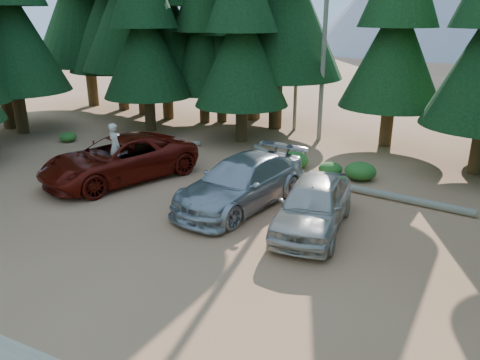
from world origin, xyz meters
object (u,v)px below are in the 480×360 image
at_px(red_pickup, 119,159).
at_px(log_right, 409,200).
at_px(silver_minivan_right, 313,205).
at_px(silver_minivan_center, 241,182).
at_px(frisbee_player, 115,146).
at_px(log_left, 166,143).
at_px(log_mid, 273,157).

distance_m(red_pickup, log_right, 11.55).
bearing_deg(silver_minivan_right, silver_minivan_center, 159.62).
bearing_deg(silver_minivan_center, frisbee_player, -167.29).
xyz_separation_m(red_pickup, silver_minivan_center, (5.75, -0.22, -0.04)).
bearing_deg(log_left, silver_minivan_right, -55.36).
relative_size(silver_minivan_right, log_left, 1.36).
xyz_separation_m(frisbee_player, log_left, (-1.61, 5.69, -1.43)).
height_order(silver_minivan_center, frisbee_player, frisbee_player).
bearing_deg(log_left, red_pickup, -98.66).
xyz_separation_m(silver_minivan_center, frisbee_player, (-5.55, -0.19, 0.70)).
relative_size(log_left, log_mid, 0.97).
bearing_deg(silver_minivan_center, log_right, 38.22).
xyz_separation_m(silver_minivan_right, log_mid, (-4.05, 6.46, -0.68)).
xyz_separation_m(log_left, log_mid, (6.05, 0.20, 0.02)).
relative_size(silver_minivan_right, frisbee_player, 2.58).
height_order(red_pickup, log_right, red_pickup).
relative_size(frisbee_player, log_left, 0.53).
bearing_deg(log_mid, silver_minivan_center, -40.70).
xyz_separation_m(red_pickup, log_left, (-1.41, 5.28, -0.78)).
relative_size(red_pickup, silver_minivan_right, 1.33).
distance_m(log_left, log_mid, 6.05).
xyz_separation_m(silver_minivan_right, log_right, (2.53, 3.60, -0.69)).
bearing_deg(red_pickup, log_left, 125.39).
bearing_deg(red_pickup, frisbee_player, -43.93).
bearing_deg(log_right, frisbee_player, -157.24).
height_order(red_pickup, frisbee_player, frisbee_player).
bearing_deg(frisbee_player, silver_minivan_right, -159.39).
bearing_deg(log_left, log_mid, -21.66).
distance_m(silver_minivan_center, log_right, 6.21).
distance_m(log_mid, log_right, 7.17).
xyz_separation_m(silver_minivan_center, log_right, (5.47, 2.85, -0.72)).
xyz_separation_m(silver_minivan_right, log_left, (-10.10, 6.25, -0.71)).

